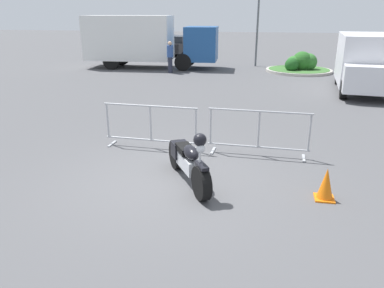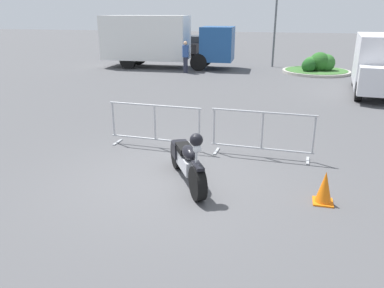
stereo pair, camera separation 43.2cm
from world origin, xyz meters
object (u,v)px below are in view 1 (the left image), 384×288
at_px(pedestrian, 170,56).
at_px(street_lamp, 259,2).
at_px(crowd_barrier_far, 259,132).
at_px(traffic_cone, 326,184).
at_px(crowd_barrier_near, 151,126).
at_px(motorcycle, 188,160).
at_px(parked_car_silver, 115,43).
at_px(parked_car_maroon, 146,45).
at_px(parked_car_black, 178,45).
at_px(box_truck, 144,40).
at_px(delivery_van, 365,61).

relative_size(pedestrian, street_lamp, 0.30).
distance_m(crowd_barrier_far, traffic_cone, 2.35).
relative_size(crowd_barrier_near, street_lamp, 0.41).
distance_m(motorcycle, parked_car_silver, 25.79).
bearing_deg(parked_car_silver, crowd_barrier_far, -142.13).
relative_size(crowd_barrier_near, parked_car_maroon, 0.56).
bearing_deg(parked_car_maroon, motorcycle, -152.13).
bearing_deg(pedestrian, street_lamp, 81.45).
bearing_deg(motorcycle, crowd_barrier_near, -174.10).
xyz_separation_m(traffic_cone, street_lamp, (-1.86, 17.46, 3.42)).
relative_size(parked_car_black, street_lamp, 0.78).
bearing_deg(street_lamp, traffic_cone, -83.91).
xyz_separation_m(crowd_barrier_far, parked_car_silver, (-12.27, 21.58, 0.19)).
height_order(motorcycle, box_truck, box_truck).
xyz_separation_m(parked_car_silver, street_lamp, (11.65, -6.10, 2.97)).
bearing_deg(crowd_barrier_near, parked_car_silver, 114.20).
height_order(crowd_barrier_far, delivery_van, delivery_van).
xyz_separation_m(motorcycle, box_truck, (-5.83, 15.26, 1.18)).
bearing_deg(motorcycle, parked_car_silver, 174.84).
relative_size(box_truck, delivery_van, 1.51).
xyz_separation_m(crowd_barrier_far, pedestrian, (-5.10, 11.79, 0.36)).
bearing_deg(pedestrian, traffic_cone, -23.36).
bearing_deg(crowd_barrier_far, parked_car_black, 107.97).
relative_size(motorcycle, crowd_barrier_near, 0.82).
xyz_separation_m(crowd_barrier_far, parked_car_maroon, (-9.56, 21.47, 0.12)).
xyz_separation_m(crowd_barrier_far, box_truck, (-7.11, 13.51, 1.08)).
bearing_deg(street_lamp, parked_car_maroon, 146.21).
xyz_separation_m(motorcycle, parked_car_black, (-5.57, 22.87, 0.27)).
bearing_deg(crowd_barrier_far, parked_car_maroon, 114.00).
xyz_separation_m(motorcycle, delivery_van, (5.34, 10.24, 0.78)).
xyz_separation_m(box_truck, parked_car_silver, (-5.16, 8.07, -0.89)).
height_order(parked_car_maroon, parked_car_black, parked_car_black).
height_order(delivery_van, pedestrian, delivery_van).
xyz_separation_m(parked_car_maroon, pedestrian, (4.46, -9.68, 0.24)).
bearing_deg(pedestrian, box_truck, -178.70).
distance_m(motorcycle, delivery_van, 11.57).
bearing_deg(box_truck, crowd_barrier_far, -65.84).
xyz_separation_m(motorcycle, crowd_barrier_near, (-1.28, 1.75, 0.10)).
height_order(crowd_barrier_far, parked_car_silver, parked_car_silver).
height_order(crowd_barrier_near, street_lamp, street_lamp).
xyz_separation_m(box_truck, parked_car_black, (0.26, 7.61, -0.90)).
bearing_deg(parked_car_black, crowd_barrier_far, -153.78).
height_order(motorcycle, parked_car_silver, parked_car_silver).
relative_size(delivery_van, parked_car_maroon, 1.25).
distance_m(parked_car_silver, parked_car_black, 5.44).
bearing_deg(delivery_van, crowd_barrier_far, -19.69).
relative_size(motorcycle, box_truck, 0.24).
relative_size(box_truck, parked_car_black, 1.76).
bearing_deg(parked_car_black, crowd_barrier_near, -160.29).
distance_m(motorcycle, traffic_cone, 2.54).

